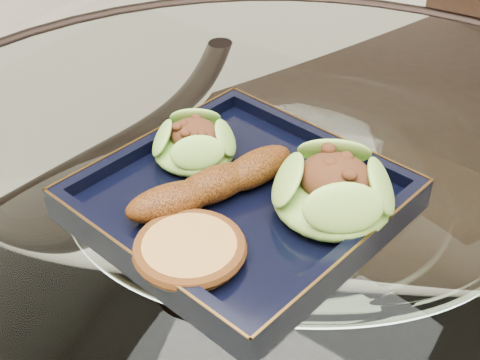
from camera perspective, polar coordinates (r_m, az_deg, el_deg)
The scene contains 7 objects.
dining_table at distance 0.79m, azimuth 3.67°, elevation -11.76°, with size 1.13×1.13×0.77m.
dining_chair at distance 1.14m, azimuth 18.29°, elevation 1.65°, with size 0.56×0.56×1.01m.
navy_plate at distance 0.66m, azimuth -0.00°, elevation -2.06°, with size 0.27×0.27×0.02m, color black.
lettuce_wrap_left at distance 0.70m, azimuth -3.93°, elevation 2.92°, with size 0.09×0.09×0.03m, color #65A730.
lettuce_wrap_right at distance 0.63m, azimuth 7.93°, elevation -1.18°, with size 0.11×0.11×0.04m, color #558D29.
roasted_plantain at distance 0.65m, azimuth -2.15°, elevation -0.35°, with size 0.18×0.04×0.03m, color #69310B.
crumb_patty at distance 0.59m, azimuth -4.32°, elevation -6.02°, with size 0.09×0.09×0.02m, color #B77C3D.
Camera 1 is at (0.24, -0.46, 1.19)m, focal length 50.00 mm.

